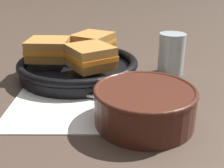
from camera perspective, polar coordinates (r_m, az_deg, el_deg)
The scene contains 9 objects.
ground_plane at distance 0.57m, azimuth -0.91°, elevation -2.04°, with size 4.00×4.00×0.00m, color #47382D.
napkin at distance 0.53m, azimuth -5.68°, elevation -3.48°, with size 0.31×0.28×0.00m.
soup_bowl at distance 0.45m, azimuth 6.63°, elevation -3.90°, with size 0.16×0.16×0.06m.
spoon at distance 0.53m, azimuth -0.87°, elevation -2.88°, with size 0.16×0.04×0.01m.
skillet at distance 0.66m, azimuth -6.91°, elevation 3.45°, with size 0.29×0.35×0.04m.
sandwich_near_left at distance 0.59m, azimuth -4.40°, elevation 5.62°, with size 0.12×0.12×0.05m.
sandwich_near_right at distance 0.70m, azimuth -3.86°, elevation 8.34°, with size 0.11×0.11×0.05m.
sandwich_far_left at distance 0.65m, azimuth -12.75°, elevation 6.90°, with size 0.10×0.10×0.05m.
drinking_glass at distance 0.68m, azimuth 11.96°, elevation 6.04°, with size 0.06×0.06×0.10m.
Camera 1 is at (0.11, -0.50, 0.24)m, focal length 45.00 mm.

